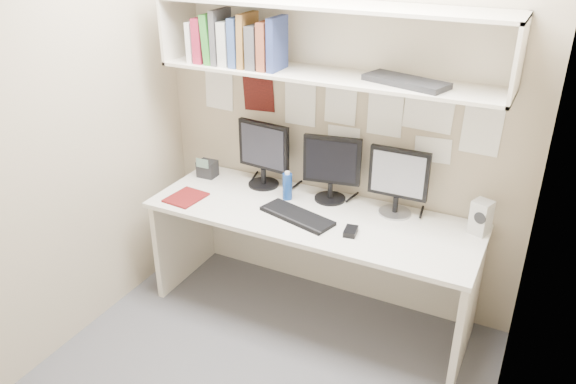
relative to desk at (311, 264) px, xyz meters
The scene contains 19 objects.
floor 0.75m from the desk, 90.00° to the right, with size 2.40×2.00×0.01m, color #4E4E53.
wall_back 1.00m from the desk, 90.00° to the left, with size 2.40×0.02×2.60m, color tan.
wall_front 1.90m from the desk, 90.00° to the right, with size 2.40×0.02×2.60m, color tan.
wall_left 1.65m from the desk, 151.57° to the right, with size 0.02×2.00×2.60m, color tan.
wall_right 1.65m from the desk, 28.43° to the right, with size 0.02×2.00×2.60m, color tan.
desk is the anchor object (origin of this frame).
overhead_hutch 1.37m from the desk, 90.00° to the left, with size 2.00×0.38×0.40m.
pinned_papers 0.95m from the desk, 90.00° to the left, with size 1.92×0.01×0.48m, color white, non-canonical shape.
monitor_left 0.78m from the desk, 153.98° to the left, with size 0.37×0.20×0.43m.
monitor_center 0.63m from the desk, 83.02° to the left, with size 0.36×0.20×0.42m.
monitor_right 0.77m from the desk, 26.16° to the left, with size 0.35×0.19×0.41m.
keyboard 0.39m from the desk, 119.58° to the right, with size 0.46×0.16×0.02m, color black.
mouse 0.50m from the desk, 24.36° to the right, with size 0.07×0.11×0.03m, color black.
speaker 1.06m from the desk, 12.25° to the left, with size 0.13×0.13×0.20m.
blue_bottle 0.51m from the desk, 155.35° to the left, with size 0.06×0.06×0.19m.
maroon_notebook 0.89m from the desk, 166.97° to the right, with size 0.20×0.24×0.01m, color #601011.
desk_phone 0.97m from the desk, 169.31° to the left, with size 0.12×0.11×0.15m.
book_stack 1.43m from the desk, 169.34° to the left, with size 0.58×0.19×0.31m.
hutch_tray 1.28m from the desk, 15.79° to the left, with size 0.45×0.17×0.03m, color black.
Camera 1 is at (1.20, -2.08, 2.32)m, focal length 35.00 mm.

